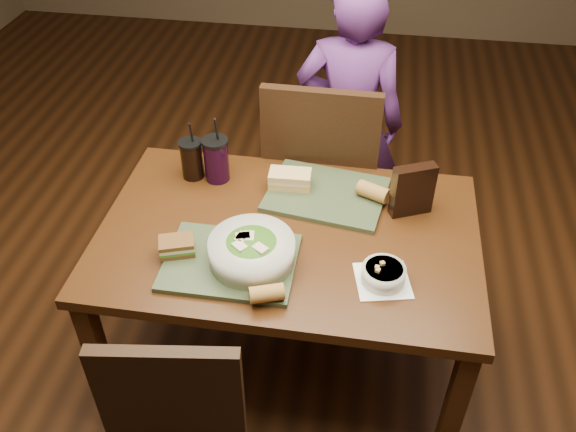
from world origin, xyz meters
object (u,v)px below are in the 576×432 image
object	(u,v)px
salad_bowl	(252,249)
sandwich_near	(177,246)
chair_far	(321,177)
diner	(349,124)
cup_berry	(216,159)
chip_bag	(413,190)
tray_near	(230,262)
tray_far	(326,194)
baguette_near	(267,293)
soup_bowl	(383,274)
cup_cola	(192,159)
dining_table	(288,251)
sandwich_far	(290,179)
baguette_far	(373,192)

from	to	relation	value
salad_bowl	sandwich_near	xyz separation A→B (m)	(-0.25, -0.00, -0.02)
chair_far	diner	xyz separation A→B (m)	(0.09, 0.31, 0.09)
cup_berry	chip_bag	size ratio (longest dim) A/B	1.38
tray_near	diner	bearing A→B (deg)	73.81
cup_berry	chip_bag	xyz separation A→B (m)	(0.72, -0.09, 0.01)
tray_far	tray_near	bearing A→B (deg)	-123.39
baguette_near	cup_berry	xyz separation A→B (m)	(-0.30, 0.60, 0.04)
cup_berry	chip_bag	bearing A→B (deg)	-7.07
soup_bowl	tray_near	bearing A→B (deg)	-179.90
tray_near	cup_cola	xyz separation A→B (m)	(-0.25, 0.45, 0.07)
sandwich_near	baguette_near	bearing A→B (deg)	-25.87
cup_berry	soup_bowl	bearing A→B (deg)	-34.94
tray_near	cup_berry	xyz separation A→B (m)	(-0.15, 0.45, 0.08)
tray_near	chip_bag	bearing A→B (deg)	32.38
dining_table	sandwich_near	bearing A→B (deg)	-152.34
dining_table	cup_cola	distance (m)	0.51
tray_far	baguette_near	world-z (taller)	baguette_near
sandwich_near	sandwich_far	world-z (taller)	sandwich_far
dining_table	tray_far	world-z (taller)	tray_far
chair_far	tray_far	size ratio (longest dim) A/B	2.53
diner	soup_bowl	world-z (taller)	diner
baguette_far	cup_berry	bearing A→B (deg)	174.88
soup_bowl	chip_bag	world-z (taller)	chip_bag
dining_table	chair_far	xyz separation A→B (m)	(0.05, 0.55, -0.07)
soup_bowl	baguette_far	size ratio (longest dim) A/B	1.75
tray_near	cup_berry	bearing A→B (deg)	108.98
diner	sandwich_far	bearing A→B (deg)	76.63
sandwich_far	cup_berry	bearing A→B (deg)	174.46
salad_bowl	tray_far	bearing A→B (deg)	63.32
tray_near	chip_bag	distance (m)	0.68
cup_cola	chip_bag	xyz separation A→B (m)	(0.82, -0.09, 0.02)
cup_cola	baguette_far	bearing A→B (deg)	-4.46
sandwich_near	baguette_far	bearing A→B (deg)	32.28
dining_table	tray_far	distance (m)	0.26
diner	sandwich_near	distance (m)	1.15
diner	soup_bowl	xyz separation A→B (m)	(0.18, -1.04, 0.11)
dining_table	cup_berry	distance (m)	0.45
salad_bowl	sandwich_far	size ratio (longest dim) A/B	1.76
sandwich_near	cup_berry	bearing A→B (deg)	86.99
tray_far	cup_cola	distance (m)	0.52
tray_far	soup_bowl	xyz separation A→B (m)	(0.22, -0.40, 0.02)
soup_bowl	baguette_far	xyz separation A→B (m)	(-0.05, 0.40, 0.02)
tray_near	sandwich_near	size ratio (longest dim) A/B	3.22
chair_far	soup_bowl	size ratio (longest dim) A/B	5.34
dining_table	sandwich_far	size ratio (longest dim) A/B	8.31
dining_table	salad_bowl	size ratio (longest dim) A/B	4.72
diner	baguette_far	size ratio (longest dim) A/B	11.89
soup_bowl	cup_cola	bearing A→B (deg)	148.65
chair_far	sandwich_far	size ratio (longest dim) A/B	6.78
tray_far	baguette_far	distance (m)	0.17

